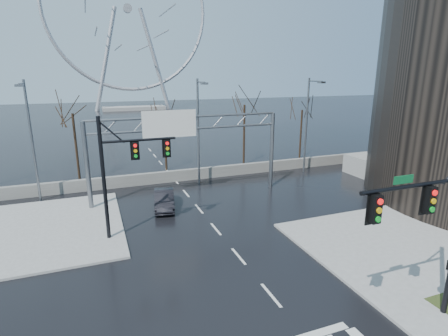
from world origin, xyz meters
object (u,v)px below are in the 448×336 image
signal_mast_near (439,218)px  signal_mast_far (122,166)px  car (164,199)px  ferris_wheel (128,16)px  sign_gantry (183,139)px

signal_mast_near → signal_mast_far: size_ratio=1.00×
signal_mast_far → car: (3.35, 4.27, -4.12)m
signal_mast_far → ferris_wheel: bearing=82.8°
signal_mast_near → sign_gantry: size_ratio=0.49×
signal_mast_near → car: signal_mast_near is taller
car → signal_mast_far: bearing=-117.8°
signal_mast_far → sign_gantry: size_ratio=0.49×
signal_mast_near → car: 19.34m
sign_gantry → ferris_wheel: ferris_wheel is taller
signal_mast_far → sign_gantry: signal_mast_far is taller
signal_mast_near → signal_mast_far: 17.03m
car → sign_gantry: bearing=49.2°
signal_mast_near → car: size_ratio=1.85×
signal_mast_far → sign_gantry: 8.14m
signal_mast_near → signal_mast_far: same height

